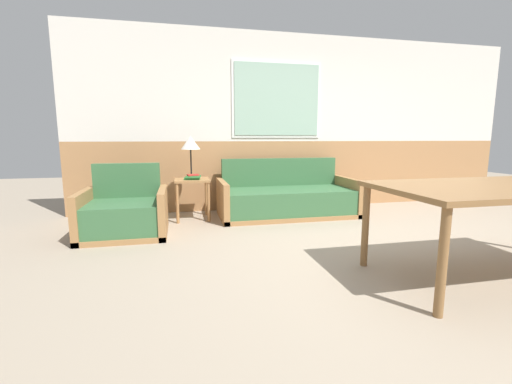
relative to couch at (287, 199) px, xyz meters
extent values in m
plane|color=gray|center=(0.48, -2.04, -0.24)|extent=(16.00, 16.00, 0.00)
cube|color=#AD7A4C|center=(0.48, 0.59, 0.29)|extent=(7.20, 0.06, 1.07)
cube|color=silver|center=(0.48, 0.59, 1.64)|extent=(7.20, 0.06, 1.63)
cube|color=white|center=(0.00, 0.55, 1.46)|extent=(1.41, 0.01, 1.16)
cube|color=#99BCA8|center=(0.00, 0.55, 1.46)|extent=(1.33, 0.02, 1.08)
cube|color=#9E7042|center=(0.00, -0.03, -0.21)|extent=(1.95, 0.89, 0.06)
cube|color=#38663D|center=(0.00, -0.05, -0.01)|extent=(1.79, 0.81, 0.33)
cube|color=#38663D|center=(0.00, 0.37, 0.36)|extent=(1.79, 0.10, 0.42)
cube|color=#9E7042|center=(-0.94, -0.03, 0.03)|extent=(0.08, 0.89, 0.53)
cube|color=#9E7042|center=(0.94, -0.03, 0.03)|extent=(0.08, 0.89, 0.53)
cube|color=#9E7042|center=(-2.14, -0.58, -0.21)|extent=(0.95, 0.83, 0.06)
cube|color=#38663D|center=(-2.14, -0.60, -0.02)|extent=(0.79, 0.75, 0.33)
cube|color=#38663D|center=(-2.14, -0.22, 0.36)|extent=(0.79, 0.10, 0.42)
cube|color=#9E7042|center=(-2.58, -0.58, 0.02)|extent=(0.08, 0.83, 0.53)
cube|color=#9E7042|center=(-1.71, -0.58, 0.02)|extent=(0.08, 0.83, 0.53)
cube|color=#9E7042|center=(-1.34, 0.06, 0.31)|extent=(0.47, 0.47, 0.03)
cylinder|color=#9E7042|center=(-1.55, -0.15, 0.03)|extent=(0.04, 0.04, 0.53)
cylinder|color=#9E7042|center=(-1.14, -0.15, 0.03)|extent=(0.04, 0.04, 0.53)
cylinder|color=#9E7042|center=(-1.55, 0.26, 0.03)|extent=(0.04, 0.04, 0.53)
cylinder|color=#9E7042|center=(-1.14, 0.26, 0.03)|extent=(0.04, 0.04, 0.53)
cylinder|color=black|center=(-1.35, 0.14, 0.33)|extent=(0.14, 0.14, 0.02)
cylinder|color=black|center=(-1.35, 0.14, 0.53)|extent=(0.02, 0.02, 0.38)
cone|color=silver|center=(-1.35, 0.14, 0.81)|extent=(0.26, 0.26, 0.18)
cube|color=#2D7F3D|center=(-1.34, -0.02, 0.34)|extent=(0.22, 0.12, 0.03)
cube|color=#2D7F3D|center=(-1.33, -0.02, 0.36)|extent=(0.21, 0.18, 0.03)
cube|color=#B22823|center=(-1.33, -0.03, 0.39)|extent=(0.16, 0.14, 0.02)
cube|color=olive|center=(0.99, -2.50, 0.49)|extent=(1.96, 1.03, 0.04)
cylinder|color=olive|center=(0.07, -2.96, 0.12)|extent=(0.06, 0.06, 0.71)
cylinder|color=olive|center=(0.07, -2.05, 0.12)|extent=(0.06, 0.06, 0.71)
camera|label=1|loc=(-1.50, -4.67, 0.88)|focal=24.00mm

